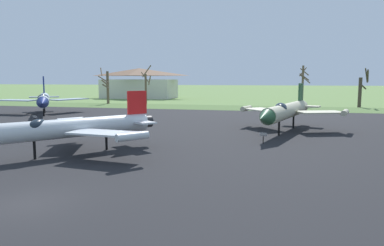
{
  "coord_description": "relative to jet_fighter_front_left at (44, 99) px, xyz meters",
  "views": [
    {
      "loc": [
        10.48,
        -12.87,
        5.44
      ],
      "look_at": [
        3.16,
        17.55,
        1.57
      ],
      "focal_mm": 33.43,
      "sensor_mm": 36.0,
      "label": 1
    }
  ],
  "objects": [
    {
      "name": "jet_fighter_front_right",
      "position": [
        35.41,
        -10.07,
        -0.13
      ],
      "size": [
        11.3,
        15.84,
        4.94
      ],
      "color": "#B7B293",
      "rests_on": "ground"
    },
    {
      "name": "grass_verge_strip",
      "position": [
        24.08,
        19.64,
        -2.33
      ],
      "size": [
        153.36,
        12.0,
        0.06
      ],
      "primitive_type": "cube",
      "color": "#4D6A35",
      "rests_on": "ground"
    },
    {
      "name": "info_placard_front_left",
      "position": [
        4.77,
        -8.44,
        -1.82
      ],
      "size": [
        0.67,
        0.35,
        0.83
      ],
      "color": "black",
      "rests_on": "ground"
    },
    {
      "name": "jet_fighter_front_left",
      "position": [
        0.0,
        0.0,
        0.0
      ],
      "size": [
        13.12,
        15.17,
        5.89
      ],
      "color": "#8EA3B2",
      "rests_on": "ground"
    },
    {
      "name": "visitor_building",
      "position": [
        -3.91,
        48.34,
        1.73
      ],
      "size": [
        20.88,
        11.04,
        8.44
      ],
      "color": "beige",
      "rests_on": "ground"
    },
    {
      "name": "bare_tree_far_left",
      "position": [
        -1.78,
        24.27,
        1.58
      ],
      "size": [
        3.05,
        2.42,
        7.92
      ],
      "color": "brown",
      "rests_on": "ground"
    },
    {
      "name": "ground_plane",
      "position": [
        24.08,
        -34.48,
        -2.36
      ],
      "size": [
        600.0,
        600.0,
        0.0
      ],
      "primitive_type": "plane",
      "color": "#607F42"
    },
    {
      "name": "jet_fighter_rear_center",
      "position": [
        20.09,
        -25.06,
        -0.38
      ],
      "size": [
        11.76,
        12.61,
        4.5
      ],
      "color": "silver",
      "rests_on": "ground"
    },
    {
      "name": "bare_tree_left_of_center",
      "position": [
        6.09,
        27.49,
        1.54
      ],
      "size": [
        2.57,
        2.61,
        8.5
      ],
      "color": "brown",
      "rests_on": "ground"
    },
    {
      "name": "asphalt_apron",
      "position": [
        24.08,
        -16.43,
        -2.34
      ],
      "size": [
        93.36,
        60.15,
        0.05
      ],
      "primitive_type": "cube",
      "color": "black",
      "rests_on": "ground"
    },
    {
      "name": "bare_tree_right_of_center",
      "position": [
        50.01,
        26.82,
        1.09
      ],
      "size": [
        1.93,
        2.59,
        7.49
      ],
      "color": "#42382D",
      "rests_on": "ground"
    },
    {
      "name": "info_placard_front_right",
      "position": [
        33.45,
        -17.27,
        -1.72
      ],
      "size": [
        0.63,
        0.27,
        0.98
      ],
      "color": "black",
      "rests_on": "ground"
    },
    {
      "name": "bare_tree_center",
      "position": [
        39.38,
        28.49,
        2.14
      ],
      "size": [
        2.25,
        2.24,
        8.12
      ],
      "color": "brown",
      "rests_on": "ground"
    }
  ]
}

